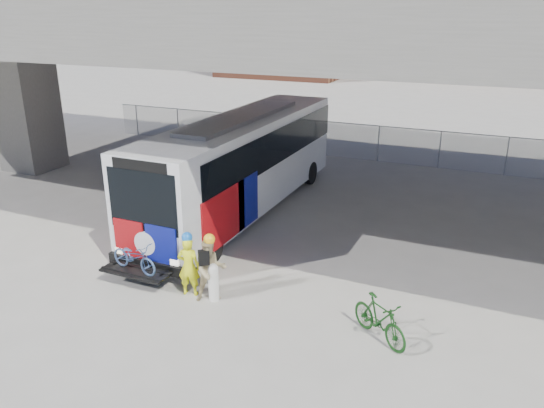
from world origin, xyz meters
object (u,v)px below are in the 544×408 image
Objects in this scene: bollard at (213,281)px; bike_parked at (380,319)px; cyclist_tan at (211,269)px; bus at (243,157)px; cyclist_hivis at (189,265)px.

bike_parked is at bearing 0.00° from bollard.
cyclist_tan is (-0.07, -0.00, 0.33)m from bollard.
cyclist_tan is at bearing -70.33° from bus.
bike_parked is at bearing 165.28° from cyclist_hivis.
cyclist_tan is (2.26, -6.34, -1.22)m from bus.
bollard is (2.34, -6.33, -1.54)m from bus.
bus is at bearing 70.66° from cyclist_tan.
bus is 12.23× the size of bollard.
bollard is at bearing 165.28° from cyclist_hivis.
bus is 6.84× the size of cyclist_tan.
bike_parked is (6.75, -6.33, -1.57)m from bus.
bollard is 0.56× the size of cyclist_tan.
cyclist_hivis is (-0.75, 0.00, 0.31)m from bollard.
bus is 7.23× the size of bike_parked.
cyclist_tan reaches higher than cyclist_hivis.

